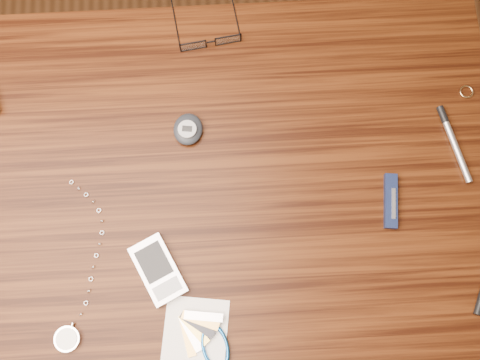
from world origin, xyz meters
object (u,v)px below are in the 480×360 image
Objects in this scene: pda_phone at (158,270)px; silver_pen at (452,138)px; pocket_watch at (69,333)px; pedometer at (188,129)px; eyeglasses at (210,40)px; notepad_keys at (205,339)px; desk at (213,203)px; pocket_knife at (391,201)px.

silver_pen is (0.51, 0.20, -0.00)m from pda_phone.
pocket_watch is 2.33× the size of pda_phone.
pda_phone is at bearing -103.26° from pedometer.
pocket_watch is at bearing -121.27° from pedometer.
silver_pen is at bearing -26.64° from eyeglasses.
silver_pen is (0.41, -0.20, -0.01)m from eyeglasses.
eyeglasses reaches higher than notepad_keys.
eyeglasses is at bearing 87.75° from desk.
pda_phone reaches higher than notepad_keys.
pocket_knife is (0.53, 0.18, 0.00)m from pocket_watch.
pocket_watch is at bearing -156.10° from silver_pen.
pda_phone is (-0.09, -0.13, 0.11)m from desk.
pedometer reaches higher than silver_pen.
pda_phone is at bearing -124.86° from desk.
eyeglasses reaches higher than pocket_watch.
eyeglasses is 0.42m from pocket_knife.
pedometer is (-0.03, 0.11, 0.11)m from desk.
pocket_watch is at bearing -136.69° from desk.
eyeglasses is at bearing 153.36° from silver_pen.
pedometer reaches higher than notepad_keys.
pedometer is at bearing 76.74° from pda_phone.
pocket_watch is 0.21m from notepad_keys.
pedometer is at bearing 58.73° from pocket_watch.
notepad_keys is at bearing -94.25° from desk.
pocket_knife is (0.32, 0.20, 0.00)m from notepad_keys.
pda_phone is 0.86× the size of silver_pen.
silver_pen is at bearing 21.29° from pda_phone.
notepad_keys is 1.32× the size of pocket_knife.
pocket_knife is 0.68× the size of silver_pen.
desk is at bearing 85.75° from notepad_keys.
pda_phone reaches higher than desk.
eyeglasses reaches higher than pocket_knife.
eyeglasses is 1.37× the size of pocket_knife.
eyeglasses reaches higher than desk.
pda_phone is 0.40m from pocket_knife.
pocket_watch is 0.38m from pedometer.
pocket_knife is at bearing -46.91° from eyeglasses.
desk is 3.58× the size of pocket_watch.
silver_pen is (0.42, 0.07, 0.11)m from desk.
pda_phone is at bearing 32.39° from pocket_watch.
pda_phone is 0.54m from silver_pen.
pocket_knife is (0.30, -0.03, 0.11)m from desk.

